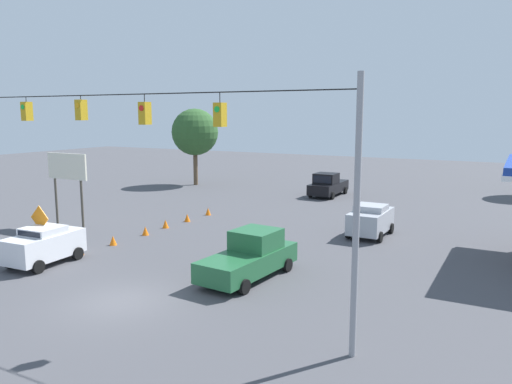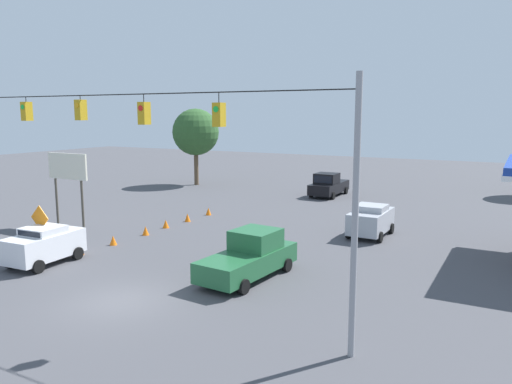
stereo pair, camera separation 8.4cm
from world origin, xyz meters
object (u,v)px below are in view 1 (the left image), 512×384
Objects in this scene: sedan_white_parked_shoulder at (44,245)px; overhead_signal_span at (114,164)px; work_zone_sign at (40,222)px; traffic_cone_nearest at (80,250)px; traffic_cone_fifth at (187,218)px; traffic_cone_second at (113,240)px; traffic_cone_third at (145,231)px; pickup_truck_black_withflow_deep at (328,185)px; pickup_truck_green_crossing_near at (250,256)px; traffic_cone_farthest at (208,211)px; roadside_billboard at (67,173)px; tree_horizon_right at (195,132)px; traffic_cone_fourth at (165,224)px; sedan_silver_oncoming_far at (371,220)px.

overhead_signal_span is at bearing 163.77° from sedan_white_parked_shoulder.
work_zone_sign is at bearing -17.27° from overhead_signal_span.
traffic_cone_fifth is (-0.11, -9.41, 0.00)m from traffic_cone_nearest.
traffic_cone_nearest is at bearing -118.78° from work_zone_sign.
traffic_cone_second is (-0.40, -4.26, -0.71)m from sedan_white_parked_shoulder.
traffic_cone_third is (-0.45, -6.95, -0.71)m from sedan_white_parked_shoulder.
pickup_truck_black_withflow_deep is 9.67× the size of traffic_cone_second.
traffic_cone_farthest is at bearing -48.60° from pickup_truck_green_crossing_near.
roadside_billboard is 20.73m from tree_horizon_right.
sedan_white_parked_shoulder reaches higher than traffic_cone_fourth.
traffic_cone_third is at bearing 90.69° from traffic_cone_fifth.
work_zone_sign is (13.26, 13.02, 0.98)m from sedan_silver_oncoming_far.
work_zone_sign reaches higher than traffic_cone_farthest.
work_zone_sign is at bearing 128.46° from roadside_billboard.
roadside_billboard is (5.64, 2.81, 3.28)m from traffic_cone_fourth.
traffic_cone_fourth is 7.11m from roadside_billboard.
traffic_cone_nearest is at bearing 6.68° from pickup_truck_green_crossing_near.
sedan_silver_oncoming_far is 7.15× the size of traffic_cone_farthest.
roadside_billboard is (10.48, 20.00, 2.58)m from pickup_truck_black_withflow_deep.
traffic_cone_nearest is 5.01m from traffic_cone_third.
traffic_cone_nearest is (9.68, 1.13, -0.70)m from pickup_truck_green_crossing_near.
traffic_cone_fourth and traffic_cone_fifth have the same top height.
traffic_cone_farthest is at bearing -127.09° from roadside_billboard.
work_zone_sign is (1.00, 11.03, 1.71)m from traffic_cone_fifth.
traffic_cone_fourth is at bearing -86.06° from traffic_cone_third.
work_zone_sign is at bearing 14.60° from pickup_truck_green_crossing_near.
pickup_truck_black_withflow_deep is 15.36m from tree_horizon_right.
overhead_signal_span is 34.95× the size of traffic_cone_second.
pickup_truck_black_withflow_deep is 24.83m from traffic_cone_nearest.
pickup_truck_green_crossing_near is at bearing 168.15° from roadside_billboard.
pickup_truck_black_withflow_deep is 1.36× the size of sedan_white_parked_shoulder.
sedan_silver_oncoming_far is at bearing -104.70° from pickup_truck_green_crossing_near.
traffic_cone_third is (12.21, 6.39, -0.73)m from sedan_silver_oncoming_far.
traffic_cone_second and traffic_cone_third have the same top height.
sedan_white_parked_shoulder is 7.00m from traffic_cone_third.
traffic_cone_fourth is 1.00× the size of traffic_cone_fifth.
traffic_cone_nearest is (6.57, -3.94, -5.20)m from overhead_signal_span.
pickup_truck_green_crossing_near is at bearing -162.83° from sedan_white_parked_shoulder.
sedan_silver_oncoming_far is (-7.51, 12.94, 0.03)m from pickup_truck_black_withflow_deep.
overhead_signal_span reaches higher than traffic_cone_third.
pickup_truck_green_crossing_near is (-3.11, -5.07, -4.50)m from overhead_signal_span.
overhead_signal_span reaches higher than tree_horizon_right.
work_zone_sign is at bearing 84.82° from traffic_cone_fifth.
pickup_truck_black_withflow_deep reaches higher than traffic_cone_second.
roadside_billboard reaches higher than traffic_cone_second.
pickup_truck_black_withflow_deep is at bearing -86.54° from overhead_signal_span.
overhead_signal_span reaches higher than traffic_cone_farthest.
traffic_cone_farthest is at bearing -67.96° from overhead_signal_span.
traffic_cone_fifth is at bearing 9.23° from sedan_silver_oncoming_far.
roadside_billboard is at bearing 52.91° from traffic_cone_farthest.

